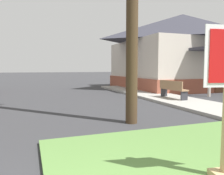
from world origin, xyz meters
TOP-DOWN VIEW (x-y plane):
  - sidewalk_strip at (6.20, 6.20)m, footprint 2.20×19.87m
  - street_bench at (6.16, 8.00)m, footprint 0.48×1.70m
  - corner_house at (11.05, 13.81)m, footprint 9.63×9.49m

SIDE VIEW (x-z plane):
  - sidewalk_strip at x=6.20m, z-range 0.00..0.12m
  - street_bench at x=6.16m, z-range 0.17..1.02m
  - corner_house at x=11.05m, z-range 0.08..5.80m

